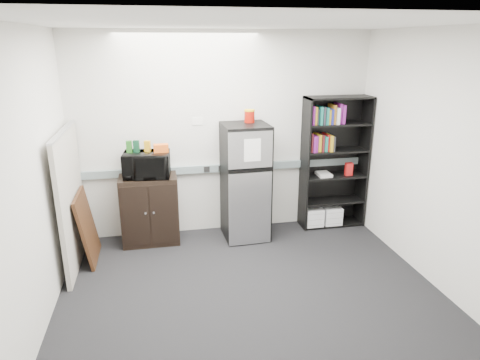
{
  "coord_description": "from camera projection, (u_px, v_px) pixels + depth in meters",
  "views": [
    {
      "loc": [
        -0.89,
        -3.83,
        2.55
      ],
      "look_at": [
        0.05,
        0.9,
        0.98
      ],
      "focal_mm": 32.0,
      "sensor_mm": 36.0,
      "label": 1
    }
  ],
  "objects": [
    {
      "name": "floor",
      "position": [
        252.0,
        294.0,
        4.52
      ],
      "size": [
        4.0,
        4.0,
        0.0
      ],
      "primitive_type": "plane",
      "color": "black",
      "rests_on": "ground"
    },
    {
      "name": "wall_back",
      "position": [
        224.0,
        135.0,
        5.74
      ],
      "size": [
        4.0,
        0.02,
        2.7
      ],
      "primitive_type": "cube",
      "color": "silver",
      "rests_on": "floor"
    },
    {
      "name": "wall_right",
      "position": [
        439.0,
        162.0,
        4.48
      ],
      "size": [
        0.02,
        3.5,
        2.7
      ],
      "primitive_type": "cube",
      "color": "silver",
      "rests_on": "floor"
    },
    {
      "name": "wall_left",
      "position": [
        30.0,
        185.0,
        3.74
      ],
      "size": [
        0.02,
        3.5,
        2.7
      ],
      "primitive_type": "cube",
      "color": "silver",
      "rests_on": "floor"
    },
    {
      "name": "ceiling",
      "position": [
        254.0,
        23.0,
        3.69
      ],
      "size": [
        4.0,
        3.5,
        0.02
      ],
      "primitive_type": "cube",
      "color": "white",
      "rests_on": "wall_back"
    },
    {
      "name": "electrical_raceway",
      "position": [
        225.0,
        168.0,
        5.85
      ],
      "size": [
        3.92,
        0.05,
        0.1
      ],
      "primitive_type": "cube",
      "color": "gray",
      "rests_on": "wall_back"
    },
    {
      "name": "wall_note",
      "position": [
        197.0,
        121.0,
        5.61
      ],
      "size": [
        0.14,
        0.0,
        0.1
      ],
      "primitive_type": "cube",
      "color": "white",
      "rests_on": "wall_back"
    },
    {
      "name": "bookshelf",
      "position": [
        333.0,
        160.0,
        5.96
      ],
      "size": [
        0.9,
        0.34,
        1.85
      ],
      "color": "black",
      "rests_on": "floor"
    },
    {
      "name": "cubicle_partition",
      "position": [
        71.0,
        199.0,
        4.93
      ],
      "size": [
        0.06,
        1.3,
        1.62
      ],
      "color": "gray",
      "rests_on": "floor"
    },
    {
      "name": "cabinet",
      "position": [
        150.0,
        209.0,
        5.59
      ],
      "size": [
        0.73,
        0.49,
        0.91
      ],
      "color": "black",
      "rests_on": "floor"
    },
    {
      "name": "microwave",
      "position": [
        147.0,
        165.0,
        5.39
      ],
      "size": [
        0.6,
        0.44,
        0.32
      ],
      "primitive_type": "imported",
      "rotation": [
        0.0,
        0.0,
        -0.09
      ],
      "color": "black",
      "rests_on": "cabinet"
    },
    {
      "name": "snack_box_a",
      "position": [
        129.0,
        147.0,
        5.31
      ],
      "size": [
        0.07,
        0.05,
        0.15
      ],
      "primitive_type": "cube",
      "rotation": [
        0.0,
        0.0,
        -0.02
      ],
      "color": "#1D5718",
      "rests_on": "microwave"
    },
    {
      "name": "snack_box_b",
      "position": [
        136.0,
        146.0,
        5.33
      ],
      "size": [
        0.08,
        0.06,
        0.15
      ],
      "primitive_type": "cube",
      "rotation": [
        0.0,
        0.0,
        -0.21
      ],
      "color": "#0C351E",
      "rests_on": "microwave"
    },
    {
      "name": "snack_box_c",
      "position": [
        147.0,
        146.0,
        5.35
      ],
      "size": [
        0.08,
        0.07,
        0.14
      ],
      "primitive_type": "cube",
      "rotation": [
        0.0,
        0.0,
        -0.35
      ],
      "color": "orange",
      "rests_on": "microwave"
    },
    {
      "name": "snack_bag",
      "position": [
        161.0,
        148.0,
        5.34
      ],
      "size": [
        0.19,
        0.11,
        0.1
      ],
      "primitive_type": "cube",
      "rotation": [
        0.0,
        0.0,
        0.06
      ],
      "color": "#D75515",
      "rests_on": "microwave"
    },
    {
      "name": "refrigerator",
      "position": [
        245.0,
        182.0,
        5.65
      ],
      "size": [
        0.6,
        0.63,
        1.55
      ],
      "rotation": [
        0.0,
        0.0,
        0.04
      ],
      "color": "black",
      "rests_on": "floor"
    },
    {
      "name": "coffee_can",
      "position": [
        249.0,
        115.0,
        5.52
      ],
      "size": [
        0.14,
        0.14,
        0.18
      ],
      "color": "#9C1207",
      "rests_on": "refrigerator"
    },
    {
      "name": "framed_poster",
      "position": [
        88.0,
        227.0,
        5.12
      ],
      "size": [
        0.17,
        0.67,
        0.85
      ],
      "rotation": [
        0.0,
        -0.16,
        0.0
      ],
      "color": "black",
      "rests_on": "floor"
    }
  ]
}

